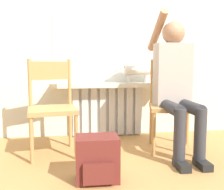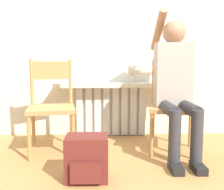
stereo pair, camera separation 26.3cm
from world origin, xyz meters
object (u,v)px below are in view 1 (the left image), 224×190
Objects in this scene: chair_left at (52,106)px; person at (176,80)px; chair_right at (172,103)px; backpack at (97,159)px; cat at (139,70)px.

chair_left is 0.66× the size of person.
backpack is (-0.79, -0.65, -0.30)m from chair_right.
person is 4.18× the size of backpack.
cat is at bearing 18.19° from chair_left.
backpack is at bearing -116.28° from cat.
backpack is (-0.57, -1.15, -0.62)m from cat.
chair_left is 2.74× the size of backpack.
person reaches higher than chair_right.
chair_left is at bearing 174.41° from person.
chair_left is at bearing -167.80° from chair_right.
person is at bearing -70.53° from cat.
chair_left is 1.00× the size of chair_right.
chair_right is at bearing 85.64° from person.
backpack is (0.38, -0.65, -0.30)m from chair_left.
chair_right is 1.07m from backpack.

